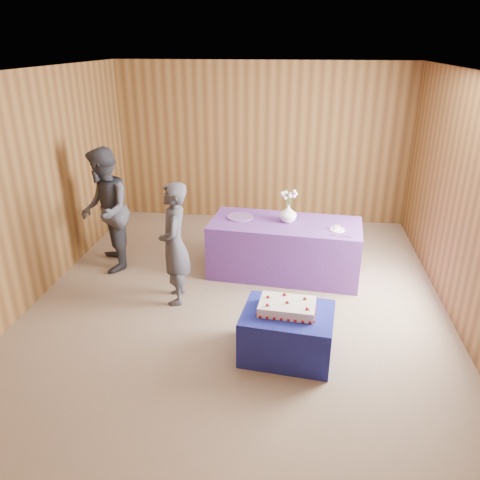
% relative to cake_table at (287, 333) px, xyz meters
% --- Properties ---
extents(ground, '(6.00, 6.00, 0.00)m').
position_rel_cake_table_xyz_m(ground, '(-0.62, 0.99, -0.25)').
color(ground, '#856B5B').
rests_on(ground, ground).
extents(room_shell, '(5.04, 6.04, 2.72)m').
position_rel_cake_table_xyz_m(room_shell, '(-0.62, 0.99, 1.55)').
color(room_shell, brown).
rests_on(room_shell, ground).
extents(cake_table, '(0.97, 0.79, 0.50)m').
position_rel_cake_table_xyz_m(cake_table, '(0.00, 0.00, 0.00)').
color(cake_table, '#1B2297').
rests_on(cake_table, ground).
extents(serving_table, '(2.07, 1.07, 0.75)m').
position_rel_cake_table_xyz_m(serving_table, '(-0.10, 1.83, 0.12)').
color(serving_table, '#6B389A').
rests_on(serving_table, ground).
extents(sheet_cake, '(0.61, 0.44, 0.13)m').
position_rel_cake_table_xyz_m(sheet_cake, '(-0.01, 0.02, 0.30)').
color(sheet_cake, white).
rests_on(sheet_cake, cake_table).
extents(vase, '(0.29, 0.29, 0.24)m').
position_rel_cake_table_xyz_m(vase, '(-0.08, 1.87, 0.62)').
color(vase, white).
rests_on(vase, serving_table).
extents(flower_spray, '(0.22, 0.22, 0.17)m').
position_rel_cake_table_xyz_m(flower_spray, '(-0.08, 1.87, 0.88)').
color(flower_spray, '#2F5C24').
rests_on(flower_spray, vase).
extents(platter, '(0.41, 0.41, 0.02)m').
position_rel_cake_table_xyz_m(platter, '(-0.73, 1.94, 0.51)').
color(platter, '#754F9E').
rests_on(platter, serving_table).
extents(plate, '(0.25, 0.25, 0.01)m').
position_rel_cake_table_xyz_m(plate, '(0.56, 1.64, 0.51)').
color(plate, white).
rests_on(plate, serving_table).
extents(cake_slice, '(0.07, 0.06, 0.08)m').
position_rel_cake_table_xyz_m(cake_slice, '(0.56, 1.64, 0.54)').
color(cake_slice, white).
rests_on(cake_slice, plate).
extents(knife, '(0.26, 0.06, 0.00)m').
position_rel_cake_table_xyz_m(knife, '(0.59, 1.44, 0.50)').
color(knife, silver).
rests_on(knife, serving_table).
extents(guest_left, '(0.46, 0.61, 1.51)m').
position_rel_cake_table_xyz_m(guest_left, '(-1.39, 0.93, 0.51)').
color(guest_left, '#373741').
rests_on(guest_left, ground).
extents(guest_right, '(0.92, 1.02, 1.71)m').
position_rel_cake_table_xyz_m(guest_right, '(-2.55, 1.70, 0.61)').
color(guest_right, '#33343E').
rests_on(guest_right, ground).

